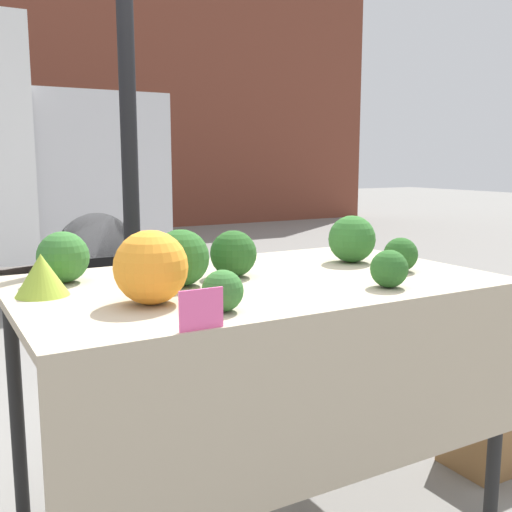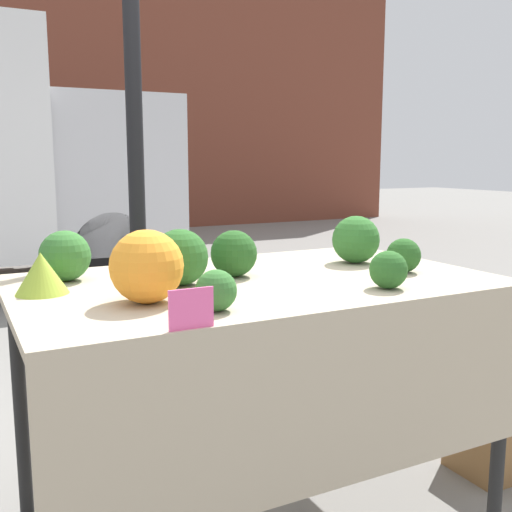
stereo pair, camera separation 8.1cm
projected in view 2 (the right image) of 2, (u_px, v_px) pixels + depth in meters
tent_pole at (135, 145)px, 2.52m from camera, size 0.07×0.07×2.76m
market_table at (266, 316)px, 2.02m from camera, size 1.61×0.98×0.91m
orange_cauliflower at (147, 267)px, 1.70m from camera, size 0.21×0.21×0.21m
romanesco_head at (41, 273)px, 1.82m from camera, size 0.16×0.16×0.13m
broccoli_head_0 at (144, 256)px, 2.20m from camera, size 0.11×0.11×0.11m
broccoli_head_1 at (184, 250)px, 2.35m from camera, size 0.11×0.11×0.11m
broccoli_head_2 at (65, 256)px, 2.02m from camera, size 0.17×0.17×0.17m
broccoli_head_3 at (404, 255)px, 2.17m from camera, size 0.13×0.13×0.13m
broccoli_head_4 at (234, 254)px, 2.09m from camera, size 0.16×0.16×0.16m
broccoli_head_5 at (356, 239)px, 2.37m from camera, size 0.19×0.19×0.19m
broccoli_head_6 at (216, 290)px, 1.62m from camera, size 0.11×0.11×0.11m
broccoli_head_7 at (180, 257)px, 1.95m from camera, size 0.19×0.19×0.19m
broccoli_head_8 at (388, 270)px, 1.90m from camera, size 0.12×0.12×0.12m
price_sign at (191, 309)px, 1.45m from camera, size 0.12×0.01×0.10m
produce_crate at (506, 430)px, 2.58m from camera, size 0.46×0.27×0.33m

